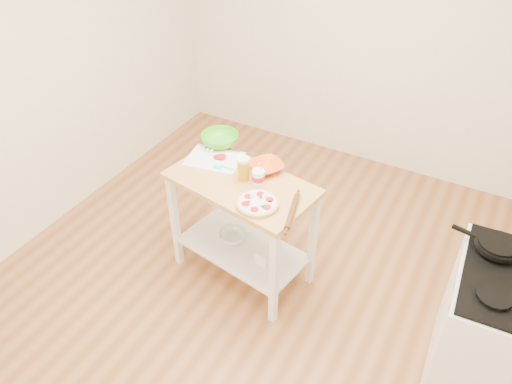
{
  "coord_description": "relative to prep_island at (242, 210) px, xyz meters",
  "views": [
    {
      "loc": [
        1.25,
        -2.21,
        2.98
      ],
      "look_at": [
        -0.11,
        0.25,
        0.81
      ],
      "focal_mm": 35.0,
      "sensor_mm": 36.0,
      "label": 1
    }
  ],
  "objects": [
    {
      "name": "beer_pint",
      "position": [
        -0.0,
        0.03,
        0.35
      ],
      "size": [
        0.09,
        0.09,
        0.17
      ],
      "color": "#AF8011",
      "rests_on": "prep_island"
    },
    {
      "name": "green_bowl",
      "position": [
        -0.39,
        0.34,
        0.3
      ],
      "size": [
        0.37,
        0.37,
        0.09
      ],
      "primitive_type": "imported",
      "rotation": [
        0.0,
        0.0,
        -0.33
      ],
      "color": "green",
      "rests_on": "prep_island"
    },
    {
      "name": "skillet",
      "position": [
        1.66,
        0.09,
        0.33
      ],
      "size": [
        0.39,
        0.25,
        0.03
      ],
      "rotation": [
        0.0,
        0.0,
        -0.19
      ],
      "color": "black",
      "rests_on": "gas_stove"
    },
    {
      "name": "room_shell",
      "position": [
        0.2,
        -0.2,
        0.71
      ],
      "size": [
        4.04,
        4.54,
        2.74
      ],
      "color": "#A1673B",
      "rests_on": "ground"
    },
    {
      "name": "gas_stove",
      "position": [
        1.85,
        -0.09,
        -0.17
      ],
      "size": [
        0.73,
        0.84,
        1.11
      ],
      "rotation": [
        0.0,
        0.0,
        0.06
      ],
      "color": "white",
      "rests_on": "ground"
    },
    {
      "name": "rolling_pin",
      "position": [
        0.47,
        -0.15,
        0.28
      ],
      "size": [
        0.12,
        0.34,
        0.04
      ],
      "primitive_type": "cylinder",
      "rotation": [
        1.57,
        0.0,
        0.25
      ],
      "color": "brown",
      "rests_on": "prep_island"
    },
    {
      "name": "knife",
      "position": [
        -0.35,
        0.26,
        0.28
      ],
      "size": [
        0.26,
        0.1,
        0.01
      ],
      "rotation": [
        0.0,
        0.0,
        0.26
      ],
      "color": "silver",
      "rests_on": "cutting_board"
    },
    {
      "name": "yogurt_tub",
      "position": [
        0.12,
        0.04,
        0.31
      ],
      "size": [
        0.09,
        0.09,
        0.19
      ],
      "color": "white",
      "rests_on": "prep_island"
    },
    {
      "name": "cutting_board",
      "position": [
        -0.31,
        0.14,
        0.27
      ],
      "size": [
        0.45,
        0.37,
        0.04
      ],
      "rotation": [
        0.0,
        0.0,
        0.18
      ],
      "color": "white",
      "rests_on": "prep_island"
    },
    {
      "name": "shelf_glass_bowl",
      "position": [
        -0.12,
        0.04,
        -0.35
      ],
      "size": [
        0.27,
        0.27,
        0.07
      ],
      "primitive_type": "imported",
      "rotation": [
        0.0,
        0.0,
        0.22
      ],
      "color": "silver",
      "rests_on": "prep_island"
    },
    {
      "name": "pizza",
      "position": [
        0.23,
        -0.17,
        0.27
      ],
      "size": [
        0.29,
        0.29,
        0.05
      ],
      "rotation": [
        0.0,
        0.0,
        -0.53
      ],
      "color": "#E4B361",
      "rests_on": "prep_island"
    },
    {
      "name": "shelf_bin",
      "position": [
        0.22,
        -0.06,
        -0.33
      ],
      "size": [
        0.13,
        0.13,
        0.11
      ],
      "primitive_type": "cube",
      "rotation": [
        0.0,
        0.0,
        -0.17
      ],
      "color": "white",
      "rests_on": "prep_island"
    },
    {
      "name": "prep_island",
      "position": [
        0.0,
        0.0,
        0.0
      ],
      "size": [
        1.13,
        0.74,
        0.9
      ],
      "rotation": [
        0.0,
        0.0,
        -0.17
      ],
      "color": "tan",
      "rests_on": "ground"
    },
    {
      "name": "spatula",
      "position": [
        -0.19,
        0.07,
        0.27
      ],
      "size": [
        0.15,
        0.05,
        0.01
      ],
      "rotation": [
        0.0,
        0.0,
        0.01
      ],
      "color": "#38D2CF",
      "rests_on": "cutting_board"
    },
    {
      "name": "orange_bowl",
      "position": [
        0.09,
        0.21,
        0.29
      ],
      "size": [
        0.32,
        0.32,
        0.06
      ],
      "primitive_type": "imported",
      "rotation": [
        0.0,
        0.0,
        -0.58
      ],
      "color": "#FF5C1C",
      "rests_on": "prep_island"
    }
  ]
}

